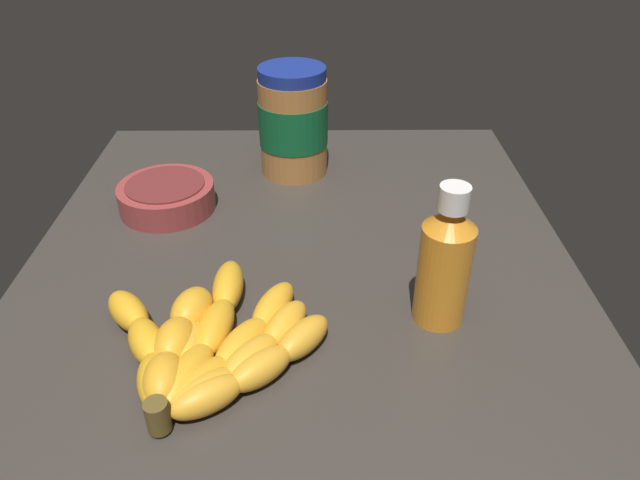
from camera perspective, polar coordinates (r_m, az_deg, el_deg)
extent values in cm
cube|color=#38332D|center=(67.84, -1.95, -4.69)|extent=(81.28, 63.77, 3.88)
ellipsoid|color=gold|center=(52.47, -10.94, -14.66)|extent=(6.15, 7.35, 3.02)
ellipsoid|color=gold|center=(54.05, -5.79, -12.24)|extent=(6.76, 7.07, 3.02)
ellipsoid|color=gold|center=(56.61, -1.68, -9.42)|extent=(7.17, 6.59, 3.02)
ellipsoid|color=gold|center=(52.92, -11.27, -14.20)|extent=(6.75, 7.10, 2.98)
ellipsoid|color=gold|center=(55.06, -6.73, -11.28)|extent=(7.21, 6.56, 2.98)
ellipsoid|color=gold|center=(58.12, -3.40, -8.12)|extent=(7.43, 5.80, 2.98)
ellipsoid|color=gold|center=(53.58, -11.70, -13.52)|extent=(7.79, 6.81, 2.96)
ellipsoid|color=gold|center=(56.53, -7.59, -9.90)|extent=(7.97, 6.27, 2.96)
ellipsoid|color=gold|center=(60.24, -4.55, -6.41)|extent=(8.05, 5.65, 2.96)
ellipsoid|color=gold|center=(54.28, -12.73, -12.74)|extent=(8.69, 5.66, 3.19)
ellipsoid|color=gold|center=(58.36, -10.12, -8.35)|extent=(8.49, 4.43, 3.19)
ellipsoid|color=gold|center=(63.14, -8.88, -4.45)|extent=(8.13, 3.30, 3.19)
ellipsoid|color=gold|center=(54.15, -13.77, -13.33)|extent=(6.30, 3.83, 2.85)
ellipsoid|color=gold|center=(57.27, -12.54, -9.93)|extent=(5.99, 3.03, 2.85)
ellipsoid|color=gold|center=(60.76, -12.36, -6.89)|extent=(6.40, 4.16, 2.85)
ellipsoid|color=gold|center=(54.08, -14.86, -12.93)|extent=(6.12, 4.19, 3.74)
ellipsoid|color=gold|center=(57.26, -13.87, -9.56)|extent=(6.15, 4.23, 3.74)
ellipsoid|color=gold|center=(60.42, -12.30, -6.60)|extent=(6.59, 5.08, 3.74)
ellipsoid|color=gold|center=(54.59, -15.63, -12.99)|extent=(7.17, 4.80, 3.15)
ellipsoid|color=gold|center=(58.39, -16.42, -9.44)|extent=(7.28, 5.81, 3.15)
ellipsoid|color=gold|center=(62.32, -18.04, -6.59)|extent=(7.09, 6.58, 3.15)
cylinder|color=brown|center=(51.61, -15.42, -16.08)|extent=(2.00, 2.00, 3.00)
cylinder|color=#B27238|center=(85.65, -2.60, 10.86)|extent=(9.64, 9.64, 13.79)
cylinder|color=#0F592D|center=(85.38, -2.61, 11.28)|extent=(9.83, 9.83, 6.21)
cylinder|color=navy|center=(82.93, -2.74, 15.79)|extent=(9.36, 9.36, 1.70)
cylinder|color=orange|center=(59.04, 11.82, -3.27)|extent=(5.20, 5.20, 10.74)
cone|color=orange|center=(55.50, 12.57, 1.99)|extent=(5.20, 5.20, 2.01)
cylinder|color=white|center=(54.40, 12.86, 3.96)|extent=(2.87, 2.87, 2.40)
cylinder|color=#993838|center=(80.51, -14.59, 4.07)|extent=(12.52, 12.52, 3.51)
cylinder|color=maroon|center=(80.32, -14.63, 4.31)|extent=(10.27, 10.27, 3.16)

